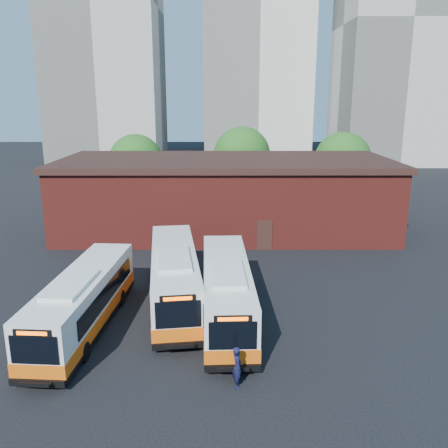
{
  "coord_description": "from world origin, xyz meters",
  "views": [
    {
      "loc": [
        -0.23,
        -21.24,
        11.43
      ],
      "look_at": [
        -0.16,
        7.39,
        3.84
      ],
      "focal_mm": 38.0,
      "sensor_mm": 36.0,
      "label": 1
    }
  ],
  "objects_px": {
    "bus_mideast": "(227,293)",
    "transit_worker": "(237,367)",
    "bus_west": "(83,303)",
    "bus_midwest": "(174,278)"
  },
  "relations": [
    {
      "from": "bus_west",
      "to": "bus_mideast",
      "type": "relative_size",
      "value": 0.97
    },
    {
      "from": "bus_midwest",
      "to": "bus_mideast",
      "type": "bearing_deg",
      "value": -41.37
    },
    {
      "from": "bus_mideast",
      "to": "transit_worker",
      "type": "distance_m",
      "value": 6.31
    },
    {
      "from": "bus_midwest",
      "to": "bus_mideast",
      "type": "xyz_separation_m",
      "value": [
        2.97,
        -2.0,
        -0.05
      ]
    },
    {
      "from": "bus_midwest",
      "to": "transit_worker",
      "type": "distance_m",
      "value": 8.95
    },
    {
      "from": "bus_mideast",
      "to": "transit_worker",
      "type": "relative_size",
      "value": 6.62
    },
    {
      "from": "bus_midwest",
      "to": "transit_worker",
      "type": "bearing_deg",
      "value": -75.31
    },
    {
      "from": "bus_midwest",
      "to": "bus_west",
      "type": "bearing_deg",
      "value": -150.5
    },
    {
      "from": "bus_west",
      "to": "transit_worker",
      "type": "relative_size",
      "value": 6.45
    },
    {
      "from": "bus_west",
      "to": "bus_midwest",
      "type": "bearing_deg",
      "value": 40.83
    }
  ]
}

